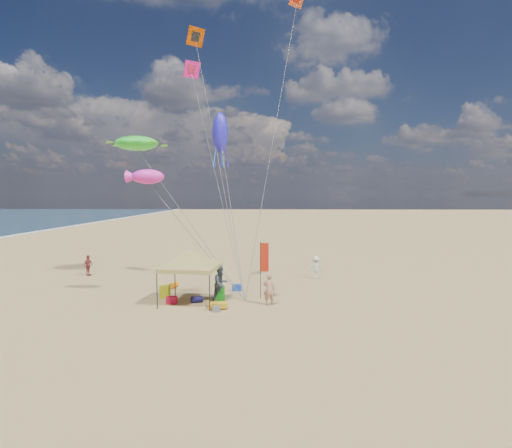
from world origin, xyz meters
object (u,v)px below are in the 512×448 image
at_px(person_near_a, 269,289).
at_px(chair_green, 220,293).
at_px(person_far_a, 88,265).
at_px(chair_yellow, 165,292).
at_px(person_near_c, 316,268).
at_px(cooler_red, 172,300).
at_px(cooler_blue, 237,288).
at_px(beach_cart, 218,305).
at_px(person_near_b, 221,284).
at_px(feather_flag, 263,261).
at_px(canopy_tent, 191,251).

bearing_deg(person_near_a, chair_green, -22.53).
xyz_separation_m(chair_green, person_far_a, (-10.11, 6.43, 0.39)).
height_order(chair_yellow, person_near_c, person_near_c).
height_order(cooler_red, person_far_a, person_far_a).
xyz_separation_m(cooler_blue, beach_cart, (-0.62, -4.00, 0.01)).
height_order(person_near_b, person_far_a, person_near_b).
bearing_deg(cooler_blue, person_near_c, 36.68).
relative_size(person_near_b, person_near_c, 1.23).
relative_size(person_near_c, person_far_a, 1.04).
bearing_deg(chair_yellow, beach_cart, -33.44).
bearing_deg(person_near_a, person_near_b, -17.09).
relative_size(cooler_red, chair_green, 0.77).
bearing_deg(person_near_c, person_near_b, 42.99).
xyz_separation_m(feather_flag, person_near_a, (0.31, -1.38, -1.26)).
height_order(chair_green, beach_cart, chair_green).
distance_m(canopy_tent, person_far_a, 11.50).
relative_size(cooler_red, person_near_a, 0.32).
height_order(chair_green, person_near_b, person_near_b).
xyz_separation_m(person_near_b, person_far_a, (-10.21, 6.74, -0.21)).
distance_m(beach_cart, person_near_b, 1.71).
distance_m(canopy_tent, chair_yellow, 3.16).
relative_size(chair_green, person_near_a, 0.42).
bearing_deg(cooler_red, canopy_tent, 7.34).
bearing_deg(beach_cart, cooler_blue, 81.17).
xyz_separation_m(feather_flag, person_far_a, (-12.49, 6.11, -1.36)).
height_order(person_near_a, person_near_b, person_near_b).
height_order(person_near_a, person_near_c, person_near_a).
distance_m(canopy_tent, cooler_red, 2.80).
xyz_separation_m(canopy_tent, person_near_c, (7.26, 6.74, -2.03)).
bearing_deg(person_far_a, cooler_blue, -97.17).
bearing_deg(person_near_a, canopy_tent, -4.58).
xyz_separation_m(canopy_tent, beach_cart, (1.55, -1.04, -2.60)).
distance_m(chair_yellow, person_near_a, 5.95).
bearing_deg(person_near_c, chair_green, 41.04).
distance_m(cooler_blue, person_near_c, 6.36).
distance_m(feather_flag, chair_yellow, 5.74).
relative_size(person_near_a, person_far_a, 1.13).
height_order(beach_cart, person_near_c, person_near_c).
distance_m(cooler_blue, person_near_b, 2.67).
xyz_separation_m(feather_flag, chair_green, (-2.38, -0.32, -1.75)).
distance_m(chair_green, person_near_b, 0.69).
height_order(chair_green, person_far_a, person_far_a).
height_order(canopy_tent, cooler_red, canopy_tent).
relative_size(feather_flag, cooler_blue, 5.84).
relative_size(chair_green, chair_yellow, 1.00).
distance_m(cooler_red, person_near_a, 5.15).
height_order(cooler_red, cooler_blue, same).
bearing_deg(beach_cart, chair_green, 94.32).
height_order(cooler_blue, person_far_a, person_far_a).
xyz_separation_m(chair_green, person_near_c, (5.84, 5.94, 0.42)).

